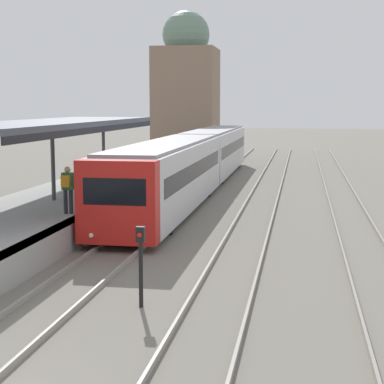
# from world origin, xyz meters

# --- Properties ---
(platform_canopy) EXTENTS (4.00, 16.60, 3.17)m
(platform_canopy) POSITION_xyz_m (-3.94, 15.99, 3.93)
(platform_canopy) COLOR #4C515B
(platform_canopy) RESTS_ON station_platform
(person_on_platform) EXTENTS (0.40, 0.40, 1.66)m
(person_on_platform) POSITION_xyz_m (-2.27, 13.01, 1.89)
(person_on_platform) COLOR #2D2D33
(person_on_platform) RESTS_ON station_platform
(train_near) EXTENTS (2.65, 31.18, 3.08)m
(train_near) POSITION_xyz_m (0.00, 26.69, 1.71)
(train_near) COLOR red
(train_near) RESTS_ON ground_plane
(signal_post_near) EXTENTS (0.20, 0.21, 1.92)m
(signal_post_near) POSITION_xyz_m (2.14, 5.97, 1.18)
(signal_post_near) COLOR black
(signal_post_near) RESTS_ON ground_plane
(distant_domed_building) EXTENTS (5.25, 5.25, 12.64)m
(distant_domed_building) POSITION_xyz_m (-4.20, 47.04, 5.93)
(distant_domed_building) COLOR #89705B
(distant_domed_building) RESTS_ON ground_plane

